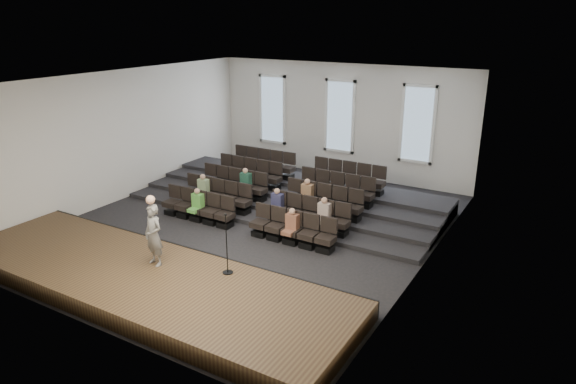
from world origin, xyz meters
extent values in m
plane|color=black|center=(0.00, 0.00, 0.00)|extent=(14.00, 14.00, 0.00)
cube|color=white|center=(0.00, 0.00, 5.01)|extent=(12.00, 14.00, 0.02)
cube|color=silver|center=(0.00, 7.02, 2.50)|extent=(12.00, 0.04, 5.00)
cube|color=silver|center=(0.00, -7.02, 2.50)|extent=(12.00, 0.04, 5.00)
cube|color=silver|center=(-6.02, 0.00, 2.50)|extent=(0.04, 14.00, 5.00)
cube|color=silver|center=(6.02, 0.00, 2.50)|extent=(0.04, 14.00, 5.00)
cube|color=#49371F|center=(0.00, -5.10, 0.25)|extent=(11.80, 3.60, 0.50)
cube|color=black|center=(0.00, -3.33, 0.25)|extent=(11.80, 0.06, 0.52)
cube|color=black|center=(0.00, 2.33, 0.07)|extent=(11.80, 4.80, 0.15)
cube|color=black|center=(0.00, 2.85, 0.15)|extent=(11.80, 3.75, 0.30)
cube|color=black|center=(0.00, 3.38, 0.22)|extent=(11.80, 2.70, 0.45)
cube|color=black|center=(0.00, 3.90, 0.30)|extent=(11.80, 1.65, 0.60)
cube|color=black|center=(-3.13, -0.60, 0.10)|extent=(0.47, 0.43, 0.20)
cube|color=black|center=(-3.13, -0.60, 0.41)|extent=(0.55, 0.50, 0.19)
cube|color=black|center=(-3.13, -0.39, 0.82)|extent=(0.55, 0.08, 0.50)
cube|color=black|center=(-2.53, -0.60, 0.10)|extent=(0.47, 0.43, 0.20)
cube|color=black|center=(-2.53, -0.60, 0.41)|extent=(0.55, 0.50, 0.19)
cube|color=black|center=(-2.53, -0.39, 0.82)|extent=(0.55, 0.08, 0.50)
cube|color=black|center=(-1.93, -0.60, 0.10)|extent=(0.47, 0.43, 0.20)
cube|color=black|center=(-1.93, -0.60, 0.41)|extent=(0.55, 0.50, 0.19)
cube|color=black|center=(-1.93, -0.39, 0.82)|extent=(0.55, 0.08, 0.50)
cube|color=black|center=(-1.33, -0.60, 0.10)|extent=(0.47, 0.43, 0.20)
cube|color=black|center=(-1.33, -0.60, 0.41)|extent=(0.55, 0.50, 0.19)
cube|color=black|center=(-1.33, -0.39, 0.82)|extent=(0.55, 0.08, 0.50)
cube|color=black|center=(-0.73, -0.60, 0.10)|extent=(0.47, 0.43, 0.20)
cube|color=black|center=(-0.73, -0.60, 0.41)|extent=(0.55, 0.50, 0.19)
cube|color=black|center=(-0.73, -0.39, 0.82)|extent=(0.55, 0.08, 0.50)
cube|color=black|center=(0.73, -0.60, 0.10)|extent=(0.47, 0.43, 0.20)
cube|color=black|center=(0.73, -0.60, 0.41)|extent=(0.55, 0.50, 0.19)
cube|color=black|center=(0.73, -0.39, 0.82)|extent=(0.55, 0.08, 0.50)
cube|color=black|center=(1.33, -0.60, 0.10)|extent=(0.47, 0.43, 0.20)
cube|color=black|center=(1.33, -0.60, 0.41)|extent=(0.55, 0.50, 0.19)
cube|color=black|center=(1.33, -0.39, 0.82)|extent=(0.55, 0.08, 0.50)
cube|color=black|center=(1.93, -0.60, 0.10)|extent=(0.47, 0.43, 0.20)
cube|color=black|center=(1.93, -0.60, 0.41)|extent=(0.55, 0.50, 0.19)
cube|color=black|center=(1.93, -0.39, 0.82)|extent=(0.55, 0.08, 0.50)
cube|color=black|center=(2.53, -0.60, 0.10)|extent=(0.47, 0.43, 0.20)
cube|color=black|center=(2.53, -0.60, 0.41)|extent=(0.55, 0.50, 0.19)
cube|color=black|center=(2.53, -0.39, 0.82)|extent=(0.55, 0.08, 0.50)
cube|color=black|center=(3.13, -0.60, 0.10)|extent=(0.47, 0.43, 0.20)
cube|color=black|center=(3.13, -0.60, 0.41)|extent=(0.55, 0.50, 0.19)
cube|color=black|center=(3.13, -0.39, 0.82)|extent=(0.55, 0.08, 0.50)
cube|color=black|center=(-3.13, 0.45, 0.25)|extent=(0.47, 0.43, 0.20)
cube|color=black|center=(-3.13, 0.45, 0.56)|extent=(0.55, 0.50, 0.19)
cube|color=black|center=(-3.13, 0.66, 0.97)|extent=(0.55, 0.08, 0.50)
cube|color=black|center=(-2.53, 0.45, 0.25)|extent=(0.47, 0.43, 0.20)
cube|color=black|center=(-2.53, 0.45, 0.56)|extent=(0.55, 0.50, 0.19)
cube|color=black|center=(-2.53, 0.66, 0.97)|extent=(0.55, 0.08, 0.50)
cube|color=black|center=(-1.93, 0.45, 0.25)|extent=(0.47, 0.43, 0.20)
cube|color=black|center=(-1.93, 0.45, 0.56)|extent=(0.55, 0.50, 0.19)
cube|color=black|center=(-1.93, 0.66, 0.97)|extent=(0.55, 0.08, 0.50)
cube|color=black|center=(-1.33, 0.45, 0.25)|extent=(0.47, 0.43, 0.20)
cube|color=black|center=(-1.33, 0.45, 0.56)|extent=(0.55, 0.50, 0.19)
cube|color=black|center=(-1.33, 0.66, 0.97)|extent=(0.55, 0.08, 0.50)
cube|color=black|center=(-0.73, 0.45, 0.25)|extent=(0.47, 0.43, 0.20)
cube|color=black|center=(-0.73, 0.45, 0.56)|extent=(0.55, 0.50, 0.19)
cube|color=black|center=(-0.73, 0.66, 0.97)|extent=(0.55, 0.08, 0.50)
cube|color=black|center=(0.73, 0.45, 0.25)|extent=(0.47, 0.43, 0.20)
cube|color=black|center=(0.73, 0.45, 0.56)|extent=(0.55, 0.50, 0.19)
cube|color=black|center=(0.73, 0.66, 0.97)|extent=(0.55, 0.08, 0.50)
cube|color=black|center=(1.33, 0.45, 0.25)|extent=(0.47, 0.43, 0.20)
cube|color=black|center=(1.33, 0.45, 0.56)|extent=(0.55, 0.50, 0.19)
cube|color=black|center=(1.33, 0.66, 0.97)|extent=(0.55, 0.08, 0.50)
cube|color=black|center=(1.93, 0.45, 0.25)|extent=(0.47, 0.43, 0.20)
cube|color=black|center=(1.93, 0.45, 0.56)|extent=(0.55, 0.50, 0.19)
cube|color=black|center=(1.93, 0.66, 0.97)|extent=(0.55, 0.08, 0.50)
cube|color=black|center=(2.53, 0.45, 0.25)|extent=(0.47, 0.43, 0.20)
cube|color=black|center=(2.53, 0.45, 0.56)|extent=(0.55, 0.50, 0.19)
cube|color=black|center=(2.53, 0.66, 0.97)|extent=(0.55, 0.08, 0.50)
cube|color=black|center=(3.13, 0.45, 0.25)|extent=(0.47, 0.43, 0.20)
cube|color=black|center=(3.13, 0.45, 0.56)|extent=(0.55, 0.50, 0.19)
cube|color=black|center=(3.13, 0.66, 0.97)|extent=(0.55, 0.08, 0.50)
cube|color=black|center=(-3.13, 1.50, 0.40)|extent=(0.47, 0.42, 0.20)
cube|color=black|center=(-3.13, 1.50, 0.71)|extent=(0.55, 0.50, 0.19)
cube|color=black|center=(-3.13, 1.71, 1.12)|extent=(0.55, 0.08, 0.50)
cube|color=black|center=(-2.53, 1.50, 0.40)|extent=(0.47, 0.42, 0.20)
cube|color=black|center=(-2.53, 1.50, 0.71)|extent=(0.55, 0.50, 0.19)
cube|color=black|center=(-2.53, 1.71, 1.12)|extent=(0.55, 0.08, 0.50)
cube|color=black|center=(-1.93, 1.50, 0.40)|extent=(0.47, 0.42, 0.20)
cube|color=black|center=(-1.93, 1.50, 0.71)|extent=(0.55, 0.50, 0.19)
cube|color=black|center=(-1.93, 1.71, 1.12)|extent=(0.55, 0.08, 0.50)
cube|color=black|center=(-1.33, 1.50, 0.40)|extent=(0.47, 0.42, 0.20)
cube|color=black|center=(-1.33, 1.50, 0.71)|extent=(0.55, 0.50, 0.19)
cube|color=black|center=(-1.33, 1.71, 1.12)|extent=(0.55, 0.08, 0.50)
cube|color=black|center=(-0.73, 1.50, 0.40)|extent=(0.47, 0.42, 0.20)
cube|color=black|center=(-0.73, 1.50, 0.71)|extent=(0.55, 0.50, 0.19)
cube|color=black|center=(-0.73, 1.71, 1.12)|extent=(0.55, 0.08, 0.50)
cube|color=black|center=(0.73, 1.50, 0.40)|extent=(0.47, 0.42, 0.20)
cube|color=black|center=(0.73, 1.50, 0.71)|extent=(0.55, 0.50, 0.19)
cube|color=black|center=(0.73, 1.71, 1.12)|extent=(0.55, 0.08, 0.50)
cube|color=black|center=(1.33, 1.50, 0.40)|extent=(0.47, 0.42, 0.20)
cube|color=black|center=(1.33, 1.50, 0.71)|extent=(0.55, 0.50, 0.19)
cube|color=black|center=(1.33, 1.71, 1.12)|extent=(0.55, 0.08, 0.50)
cube|color=black|center=(1.93, 1.50, 0.40)|extent=(0.47, 0.42, 0.20)
cube|color=black|center=(1.93, 1.50, 0.71)|extent=(0.55, 0.50, 0.19)
cube|color=black|center=(1.93, 1.71, 1.12)|extent=(0.55, 0.08, 0.50)
cube|color=black|center=(2.53, 1.50, 0.40)|extent=(0.47, 0.42, 0.20)
cube|color=black|center=(2.53, 1.50, 0.71)|extent=(0.55, 0.50, 0.19)
cube|color=black|center=(2.53, 1.71, 1.12)|extent=(0.55, 0.08, 0.50)
cube|color=black|center=(3.13, 1.50, 0.40)|extent=(0.47, 0.42, 0.20)
cube|color=black|center=(3.13, 1.50, 0.71)|extent=(0.55, 0.50, 0.19)
cube|color=black|center=(3.13, 1.71, 1.12)|extent=(0.55, 0.08, 0.50)
cube|color=black|center=(-3.13, 2.55, 0.55)|extent=(0.47, 0.42, 0.20)
cube|color=black|center=(-3.13, 2.55, 0.86)|extent=(0.55, 0.50, 0.19)
cube|color=black|center=(-3.13, 2.76, 1.27)|extent=(0.55, 0.08, 0.50)
cube|color=black|center=(-2.53, 2.55, 0.55)|extent=(0.47, 0.42, 0.20)
cube|color=black|center=(-2.53, 2.55, 0.86)|extent=(0.55, 0.50, 0.19)
cube|color=black|center=(-2.53, 2.76, 1.27)|extent=(0.55, 0.08, 0.50)
cube|color=black|center=(-1.93, 2.55, 0.55)|extent=(0.47, 0.42, 0.20)
cube|color=black|center=(-1.93, 2.55, 0.86)|extent=(0.55, 0.50, 0.19)
cube|color=black|center=(-1.93, 2.76, 1.27)|extent=(0.55, 0.08, 0.50)
cube|color=black|center=(-1.33, 2.55, 0.55)|extent=(0.47, 0.42, 0.20)
cube|color=black|center=(-1.33, 2.55, 0.86)|extent=(0.55, 0.50, 0.19)
cube|color=black|center=(-1.33, 2.76, 1.27)|extent=(0.55, 0.08, 0.50)
cube|color=black|center=(-0.73, 2.55, 0.55)|extent=(0.47, 0.42, 0.20)
cube|color=black|center=(-0.73, 2.55, 0.86)|extent=(0.55, 0.50, 0.19)
cube|color=black|center=(-0.73, 2.76, 1.27)|extent=(0.55, 0.08, 0.50)
cube|color=black|center=(0.73, 2.55, 0.55)|extent=(0.47, 0.42, 0.20)
cube|color=black|center=(0.73, 2.55, 0.86)|extent=(0.55, 0.50, 0.19)
cube|color=black|center=(0.73, 2.76, 1.27)|extent=(0.55, 0.08, 0.50)
cube|color=black|center=(1.33, 2.55, 0.55)|extent=(0.47, 0.42, 0.20)
cube|color=black|center=(1.33, 2.55, 0.86)|extent=(0.55, 0.50, 0.19)
cube|color=black|center=(1.33, 2.76, 1.27)|extent=(0.55, 0.08, 0.50)
cube|color=black|center=(1.93, 2.55, 0.55)|extent=(0.47, 0.42, 0.20)
cube|color=black|center=(1.93, 2.55, 0.86)|extent=(0.55, 0.50, 0.19)
cube|color=black|center=(1.93, 2.76, 1.27)|extent=(0.55, 0.08, 0.50)
cube|color=black|center=(2.53, 2.55, 0.55)|extent=(0.47, 0.42, 0.20)
cube|color=black|center=(2.53, 2.55, 0.86)|extent=(0.55, 0.50, 0.19)
cube|color=black|center=(2.53, 2.76, 1.27)|extent=(0.55, 0.08, 0.50)
cube|color=black|center=(3.13, 2.55, 0.55)|extent=(0.47, 0.42, 0.20)
cube|color=black|center=(3.13, 2.55, 0.86)|extent=(0.55, 0.50, 0.19)
cube|color=black|center=(3.13, 2.76, 1.27)|extent=(0.55, 0.08, 0.50)
cube|color=black|center=(-3.13, 3.60, 0.70)|extent=(0.47, 0.42, 0.20)
cube|color=black|center=(-3.13, 3.60, 1.01)|extent=(0.55, 0.50, 0.19)
cube|color=black|center=(-3.13, 3.81, 1.42)|extent=(0.55, 0.08, 0.50)
cube|color=black|center=(-2.53, 3.60, 0.70)|extent=(0.47, 0.42, 0.20)
cube|color=black|center=(-2.53, 3.60, 1.01)|extent=(0.55, 0.50, 0.19)
cube|color=black|center=(-2.53, 3.81, 1.42)|extent=(0.55, 0.08, 0.50)
cube|color=black|center=(-1.93, 3.60, 0.70)|extent=(0.47, 0.42, 0.20)
cube|color=black|center=(-1.93, 3.60, 1.01)|extent=(0.55, 0.50, 0.19)
cube|color=black|center=(-1.93, 3.81, 1.42)|extent=(0.55, 0.08, 0.50)
cube|color=black|center=(-1.33, 3.60, 0.70)|extent=(0.47, 0.42, 0.20)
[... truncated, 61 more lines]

